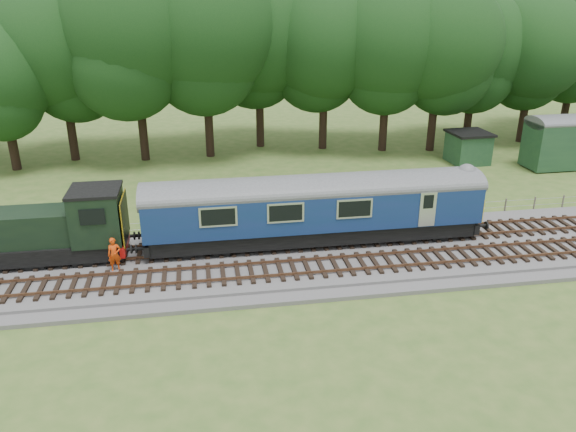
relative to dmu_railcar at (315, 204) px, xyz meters
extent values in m
plane|color=#3C6023|center=(-0.96, -1.40, -2.61)|extent=(120.00, 120.00, 0.00)
cube|color=#4C4C4F|center=(-0.96, -1.40, -2.43)|extent=(70.00, 7.00, 0.35)
cube|color=brown|center=(-0.96, -0.72, -2.12)|extent=(66.50, 0.07, 0.14)
cube|color=brown|center=(-0.96, 0.72, -2.12)|extent=(66.50, 0.07, 0.14)
cube|color=brown|center=(-0.96, -3.72, -2.12)|extent=(66.50, 0.07, 0.14)
cube|color=brown|center=(-0.96, -2.28, -2.12)|extent=(66.50, 0.07, 0.14)
cube|color=black|center=(-0.01, 0.00, -1.55)|extent=(17.46, 2.52, 0.85)
cube|color=navy|center=(-0.01, 0.00, -0.12)|extent=(18.00, 2.80, 2.05)
cube|color=yellow|center=(9.01, 0.00, -0.50)|extent=(0.06, 2.74, 1.30)
cube|color=black|center=(5.99, 0.00, -1.75)|extent=(2.60, 2.00, 0.55)
cube|color=black|center=(-6.01, 0.00, -1.75)|extent=(2.60, 2.00, 0.55)
cube|color=black|center=(-14.41, 0.00, -1.60)|extent=(8.73, 2.39, 0.85)
cube|color=black|center=(-15.61, 0.00, -0.35)|extent=(6.30, 2.08, 1.70)
cube|color=black|center=(-11.21, 0.00, 0.05)|extent=(2.40, 2.55, 2.60)
cube|color=#AC0F0D|center=(-10.03, 0.00, -1.55)|extent=(0.25, 2.60, 0.55)
cube|color=yellow|center=(-9.89, 0.00, -0.15)|extent=(0.06, 2.55, 2.30)
imported|color=#DE410B|center=(-10.35, -1.65, -1.40)|extent=(0.69, 0.51, 1.72)
cube|color=#1B3D26|center=(15.83, 14.24, -1.42)|extent=(2.99, 2.99, 2.37)
cube|color=black|center=(15.83, 14.24, -0.15)|extent=(3.29, 3.29, 0.19)
camera|label=1|loc=(-5.96, -27.45, 10.63)|focal=35.00mm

